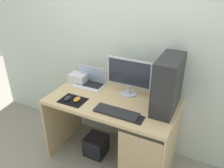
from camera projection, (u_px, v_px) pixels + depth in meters
ground_plane at (112, 156)px, 2.64m from camera, size 8.00×8.00×0.00m
wall_back at (129, 38)px, 2.35m from camera, size 4.00×0.05×2.60m
desk at (113, 114)px, 2.35m from camera, size 1.30×0.69×0.76m
pc_tower at (168, 84)px, 2.03m from camera, size 0.19×0.44×0.51m
monitor at (129, 76)px, 2.29m from camera, size 0.47×0.17×0.40m
laptop at (90, 81)px, 2.57m from camera, size 0.33×0.23×0.22m
projector at (78, 78)px, 2.62m from camera, size 0.20×0.14×0.10m
keyboard at (116, 112)px, 2.07m from camera, size 0.42×0.14×0.02m
mousepad at (73, 100)px, 2.27m from camera, size 0.26×0.20×0.00m
mouse_left at (77, 99)px, 2.26m from camera, size 0.06×0.10×0.03m
mouse_right at (68, 98)px, 2.27m from camera, size 0.06×0.10×0.03m
cell_phone at (139, 120)px, 1.98m from camera, size 0.07×0.13×0.01m
subwoofer at (96, 145)px, 2.62m from camera, size 0.23×0.23×0.23m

